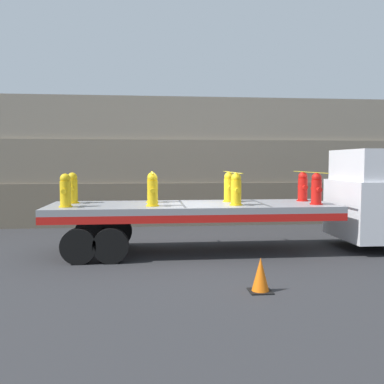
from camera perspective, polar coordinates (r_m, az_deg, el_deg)
The scene contains 16 objects.
ground_plane at distance 12.31m, azimuth 0.09°, elevation -8.02°, with size 120.00×120.00×0.00m, color #2D2D30.
rock_cliff at distance 18.60m, azimuth -2.03°, elevation 4.10°, with size 60.00×3.30×5.18m.
truck_cab at distance 13.82m, azimuth 23.65°, elevation -0.92°, with size 2.29×2.61×2.93m.
flatbed_trailer at distance 12.08m, azimuth -2.54°, elevation -2.92°, with size 8.02×2.52×1.38m.
fire_hydrant_yellow_near_0 at distance 11.67m, azimuth -16.52°, elevation 0.15°, with size 0.36×0.54×0.88m.
fire_hydrant_yellow_far_0 at distance 12.71m, azimuth -15.64°, elevation 0.47°, with size 0.36×0.54×0.88m.
fire_hydrant_yellow_near_1 at distance 11.47m, azimuth -5.29°, elevation 0.23°, with size 0.36×0.54×0.88m.
fire_hydrant_yellow_far_1 at distance 12.53m, azimuth -5.34°, elevation 0.55°, with size 0.36×0.54×0.88m.
fire_hydrant_yellow_near_2 at distance 11.71m, azimuth 5.90°, elevation 0.31°, with size 0.36×0.54×0.88m.
fire_hydrant_yellow_far_2 at distance 12.75m, azimuth 4.93°, elevation 0.62°, with size 0.36×0.54×0.88m.
fire_hydrant_red_near_3 at distance 12.38m, azimuth 16.26°, elevation 0.37°, with size 0.36×0.54×0.88m.
fire_hydrant_red_far_3 at distance 13.37m, azimuth 14.54°, elevation 0.66°, with size 0.36×0.54×0.88m.
cargo_strap_rear at distance 11.98m, azimuth -5.33°, elevation 2.60°, with size 0.05×2.62×0.01m.
cargo_strap_middle at distance 12.21m, azimuth 5.41°, elevation 2.63°, with size 0.05×2.62×0.01m.
cargo_strap_front at distance 12.85m, azimuth 15.40°, elevation 2.57°, with size 0.05×2.62×0.01m.
traffic_cone at distance 8.70m, azimuth 9.12°, elevation -10.88°, with size 0.45×0.45×0.69m.
Camera 1 is at (-1.26, -11.97, 2.57)m, focal length 40.00 mm.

